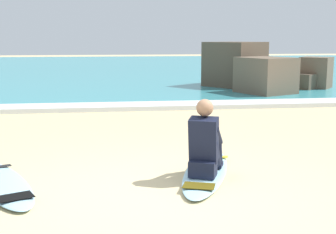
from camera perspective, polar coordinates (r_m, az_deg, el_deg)
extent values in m
plane|color=#CCB584|center=(5.20, -0.92, -9.83)|extent=(80.00, 80.00, 0.00)
cube|color=teal|center=(25.00, -6.25, 6.04)|extent=(80.00, 28.00, 0.10)
cube|color=white|center=(11.37, -4.61, 1.34)|extent=(80.00, 0.90, 0.11)
ellipsoid|color=#9ED1E5|center=(6.02, 4.76, -6.75)|extent=(1.21, 2.29, 0.07)
cube|color=gold|center=(6.61, 5.39, -4.88)|extent=(0.49, 0.25, 0.01)
cube|color=#4C400C|center=(5.33, 3.88, -8.55)|extent=(0.42, 0.34, 0.01)
cube|color=black|center=(5.64, 4.37, -6.39)|extent=(0.40, 0.36, 0.20)
cylinder|color=black|center=(5.80, 3.77, -4.40)|extent=(0.30, 0.43, 0.43)
cylinder|color=black|center=(6.00, 4.03, -4.19)|extent=(0.21, 0.29, 0.42)
cube|color=black|center=(6.12, 4.09, -5.81)|extent=(0.18, 0.24, 0.05)
cylinder|color=black|center=(5.76, 5.73, -4.52)|extent=(0.30, 0.43, 0.43)
cylinder|color=black|center=(5.96, 6.20, -4.32)|extent=(0.21, 0.29, 0.42)
cube|color=black|center=(6.08, 6.32, -5.95)|extent=(0.18, 0.24, 0.05)
cube|color=black|center=(5.59, 4.50, -2.84)|extent=(0.43, 0.40, 0.57)
sphere|color=#A37556|center=(5.55, 4.62, 1.16)|extent=(0.21, 0.21, 0.21)
cylinder|color=black|center=(5.76, 3.42, -2.19)|extent=(0.24, 0.40, 0.31)
cylinder|color=black|center=(5.71, 6.17, -2.34)|extent=(0.24, 0.40, 0.31)
ellipsoid|color=#9ED1E5|center=(5.89, -20.01, -7.72)|extent=(1.34, 2.17, 0.07)
cube|color=black|center=(5.24, -18.50, -9.40)|extent=(0.43, 0.37, 0.01)
cube|color=brown|center=(13.95, 12.10, 4.92)|extent=(1.80, 1.88, 1.15)
cube|color=brown|center=(15.79, 17.95, 5.13)|extent=(1.23, 1.22, 1.10)
cube|color=brown|center=(15.11, 10.79, 4.57)|extent=(1.48, 1.08, 0.75)
cube|color=brown|center=(16.01, 15.95, 4.36)|extent=(2.16, 2.21, 0.58)
cube|color=brown|center=(15.71, 8.34, 6.37)|extent=(2.27, 2.27, 1.58)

